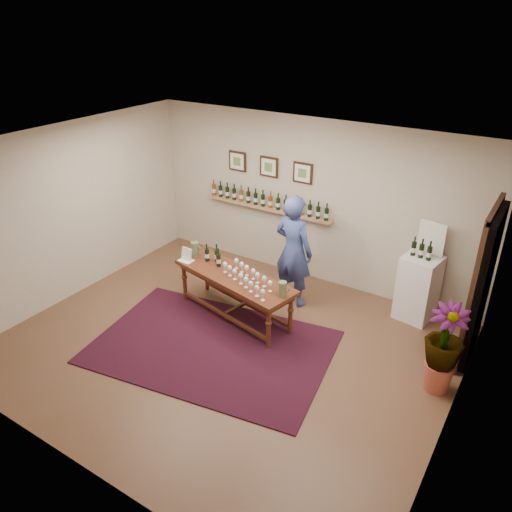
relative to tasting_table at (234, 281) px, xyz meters
The scene contains 14 objects.
ground 1.00m from the tasting_table, 64.81° to the right, with size 6.00×6.00×0.00m, color brown.
room_shell 2.75m from the tasting_table, 25.06° to the left, with size 6.00×6.00×6.00m.
rug 1.05m from the tasting_table, 77.95° to the right, with size 3.28×2.19×0.02m, color #4B0D0F.
tasting_table is the anchor object (origin of this frame).
table_glasses 0.34m from the tasting_table, 12.97° to the right, with size 1.31×0.30×0.18m, color white, non-canonical shape.
table_bottles 0.59m from the tasting_table, 159.76° to the left, with size 0.31×0.18×0.33m, color black, non-canonical shape.
pitcher_left 0.95m from the tasting_table, 167.27° to the left, with size 0.15×0.15×0.24m, color #5B6740, non-canonical shape.
pitcher_right 0.94m from the tasting_table, ahead, with size 0.14×0.14×0.22m, color #5B6740, non-canonical shape.
menu_card 0.94m from the tasting_table, behind, with size 0.23×0.17×0.21m, color white.
display_pedestal 2.79m from the tasting_table, 32.02° to the left, with size 0.52×0.52×1.03m, color white.
pedestal_bottles 2.80m from the tasting_table, 31.91° to the left, with size 0.28×0.07×0.28m, color black, non-canonical shape.
info_sign 2.98m from the tasting_table, 33.62° to the left, with size 0.40×0.02×0.55m, color white.
potted_plant 3.09m from the tasting_table, ahead, with size 0.66×0.66×1.06m.
person 1.06m from the tasting_table, 57.92° to the left, with size 0.67×0.44×1.83m, color #36457F.
Camera 1 is at (3.45, -4.64, 4.34)m, focal length 35.00 mm.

